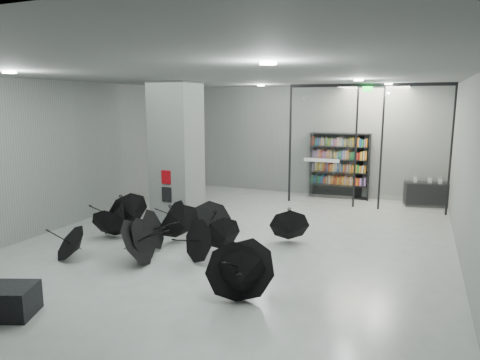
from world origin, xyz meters
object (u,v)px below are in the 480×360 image
at_px(umbrella_cluster, 176,240).
at_px(bookshelf, 339,166).
at_px(shop_counter, 426,194).
at_px(column, 177,152).

bearing_deg(umbrella_cluster, bookshelf, 72.35).
bearing_deg(shop_counter, bookshelf, 162.34).
bearing_deg(bookshelf, column, -134.78).
bearing_deg(umbrella_cluster, shop_counter, 53.69).
height_order(column, shop_counter, column).
relative_size(bookshelf, shop_counter, 1.75).
bearing_deg(umbrella_cluster, column, 119.56).
relative_size(shop_counter, umbrella_cluster, 0.23).
distance_m(shop_counter, umbrella_cluster, 8.93).
bearing_deg(shop_counter, umbrella_cluster, -139.41).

